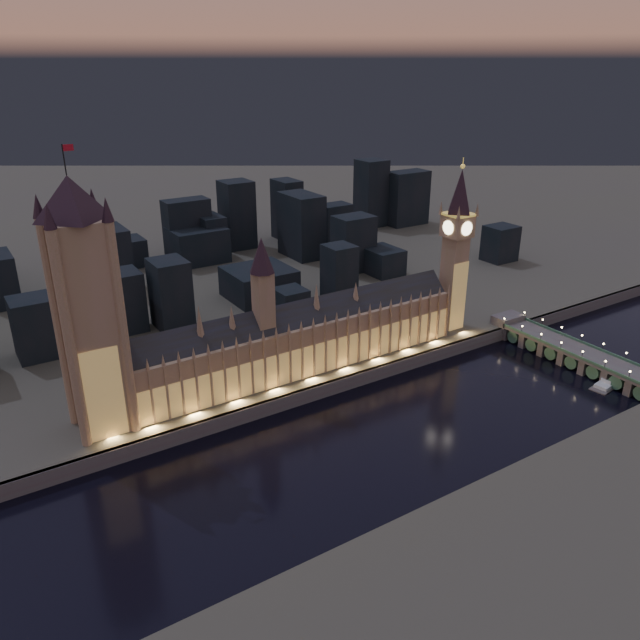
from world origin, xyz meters
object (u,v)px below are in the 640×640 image
westminster_bridge (570,353)px  river_boat (614,379)px  victoria_tower (86,299)px  palace_of_westminster (297,340)px  elizabeth_tower (457,237)px

westminster_bridge → river_boat: (0.82, -28.64, -4.43)m
river_boat → victoria_tower: bearing=159.7°
river_boat → westminster_bridge: bearing=91.6°
palace_of_westminster → river_boat: (149.93, -93.82, -24.81)m
victoria_tower → elizabeth_tower: bearing=-0.0°
palace_of_westminster → victoria_tower: bearing=179.9°
elizabeth_tower → westminster_bridge: (35.44, -65.36, -61.03)m
victoria_tower → westminster_bridge: (253.44, -65.37, -65.64)m
victoria_tower → palace_of_westminster: bearing=-0.1°
palace_of_westminster → river_boat: palace_of_westminster is taller
elizabeth_tower → westminster_bridge: bearing=-61.5°
victoria_tower → westminster_bridge: victoria_tower is taller
palace_of_westminster → river_boat: size_ratio=5.05×
palace_of_westminster → victoria_tower: 113.72m
elizabeth_tower → westminster_bridge: size_ratio=0.94×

